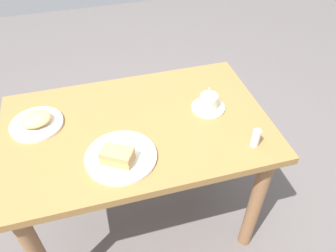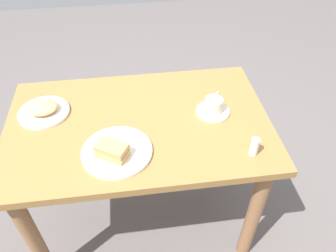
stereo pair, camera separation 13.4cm
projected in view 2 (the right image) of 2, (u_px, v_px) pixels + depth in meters
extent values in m
plane|color=#605958|center=(146.00, 215.00, 1.91)|extent=(6.00, 6.00, 0.00)
cube|color=olive|center=(138.00, 125.00, 1.42)|extent=(1.13, 0.71, 0.03)
cylinder|color=#8E623F|center=(35.00, 241.00, 1.42)|extent=(0.07, 0.07, 0.70)
cylinder|color=#8E623F|center=(254.00, 214.00, 1.52)|extent=(0.07, 0.07, 0.70)
cylinder|color=#8E623F|center=(51.00, 147.00, 1.83)|extent=(0.07, 0.07, 0.70)
cylinder|color=#8E623F|center=(223.00, 130.00, 1.92)|extent=(0.07, 0.07, 0.70)
cylinder|color=silver|center=(117.00, 152.00, 1.27)|extent=(0.27, 0.27, 0.01)
cube|color=tan|center=(113.00, 153.00, 1.24)|extent=(0.14, 0.12, 0.02)
cube|color=#D7CB6A|center=(112.00, 150.00, 1.23)|extent=(0.12, 0.11, 0.01)
cube|color=tan|center=(112.00, 147.00, 1.22)|extent=(0.14, 0.12, 0.02)
cylinder|color=silver|center=(213.00, 111.00, 1.45)|extent=(0.15, 0.15, 0.01)
cylinder|color=silver|center=(214.00, 105.00, 1.43)|extent=(0.08, 0.08, 0.06)
cylinder|color=#A27855|center=(214.00, 100.00, 1.41)|extent=(0.07, 0.07, 0.01)
torus|color=silver|center=(215.00, 99.00, 1.46)|extent=(0.02, 0.04, 0.04)
cube|color=silver|center=(217.00, 96.00, 1.52)|extent=(0.04, 0.07, 0.00)
ellipsoid|color=silver|center=(215.00, 102.00, 1.48)|extent=(0.03, 0.03, 0.01)
cylinder|color=silver|center=(44.00, 113.00, 1.44)|extent=(0.22, 0.22, 0.01)
ellipsoid|color=tan|center=(42.00, 107.00, 1.42)|extent=(0.13, 0.11, 0.04)
cylinder|color=silver|center=(254.00, 147.00, 1.25)|extent=(0.03, 0.03, 0.08)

